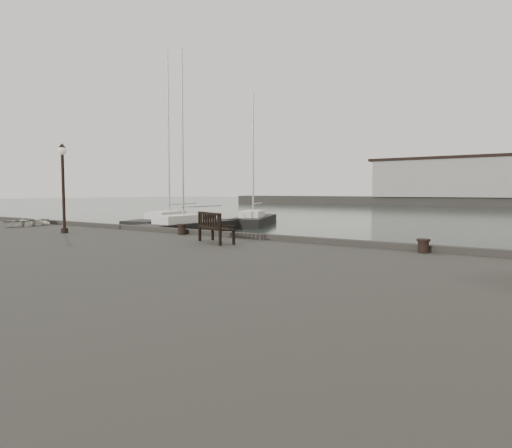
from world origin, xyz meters
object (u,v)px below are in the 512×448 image
(bench, at_px, (215,233))
(yacht_c, at_px, (188,229))
(bollard_left, at_px, (182,229))
(dinghy, at_px, (24,221))
(yacht_b, at_px, (173,223))
(bollard_right, at_px, (423,246))
(lamp_post, at_px, (63,176))
(yacht_d, at_px, (254,222))

(bench, height_order, yacht_c, yacht_c)
(bollard_left, xyz_separation_m, yacht_c, (-12.49, 13.30, -1.52))
(dinghy, xyz_separation_m, yacht_b, (-9.49, 18.80, -1.55))
(bollard_right, xyz_separation_m, yacht_c, (-21.36, 13.31, -1.50))
(lamp_post, xyz_separation_m, yacht_c, (-8.31, 15.53, -3.55))
(bollard_right, xyz_separation_m, dinghy, (-17.86, -1.30, 0.05))
(bollard_right, height_order, yacht_c, yacht_c)
(yacht_d, bearing_deg, yacht_b, -158.96)
(bollard_right, xyz_separation_m, lamp_post, (-13.05, -2.22, 2.05))
(lamp_post, xyz_separation_m, yacht_b, (-14.30, 19.72, -3.55))
(yacht_b, height_order, yacht_d, yacht_b)
(bollard_right, bearing_deg, bench, -167.35)
(bollard_left, distance_m, yacht_c, 18.31)
(bollard_left, xyz_separation_m, bollard_right, (8.87, -0.00, -0.01))
(bollard_right, relative_size, dinghy, 0.16)
(yacht_b, bearing_deg, lamp_post, -70.33)
(bench, distance_m, lamp_post, 7.31)
(yacht_c, distance_m, yacht_d, 9.67)
(yacht_b, distance_m, yacht_c, 7.31)
(bollard_right, distance_m, yacht_d, 31.83)
(dinghy, distance_m, yacht_d, 24.65)
(dinghy, bearing_deg, yacht_d, 88.17)
(bollard_left, relative_size, yacht_b, 0.02)
(bench, bearing_deg, bollard_right, 36.54)
(dinghy, relative_size, yacht_c, 0.16)
(lamp_post, relative_size, dinghy, 1.53)
(bench, bearing_deg, yacht_d, 147.15)
(bench, distance_m, dinghy, 11.81)
(bench, height_order, bollard_right, bench)
(bollard_right, height_order, yacht_b, yacht_b)
(lamp_post, bearing_deg, yacht_d, 109.56)
(bollard_left, distance_m, bollard_right, 8.87)
(bollard_left, distance_m, lamp_post, 5.15)
(bollard_left, bearing_deg, dinghy, -171.77)
(bench, xyz_separation_m, yacht_b, (-21.29, 18.86, -1.61))
(lamp_post, bearing_deg, dinghy, 169.11)
(bollard_left, relative_size, bollard_right, 1.08)
(bollard_left, height_order, yacht_d, yacht_d)
(dinghy, xyz_separation_m, yacht_c, (-3.50, 14.60, -1.55))
(bench, distance_m, yacht_d, 29.12)
(lamp_post, height_order, yacht_b, yacht_b)
(bench, height_order, yacht_d, yacht_d)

